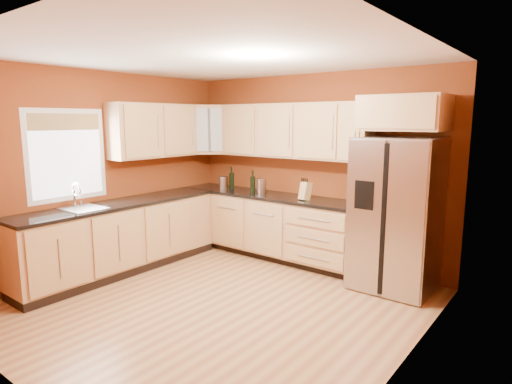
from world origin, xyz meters
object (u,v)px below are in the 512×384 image
refrigerator (396,214)px  soap_dispenser (355,198)px  wine_bottle_a (253,182)px  canister_left (223,183)px  knife_block (305,191)px

refrigerator → soap_dispenser: (-0.55, 0.07, 0.13)m
wine_bottle_a → canister_left: bearing=-177.9°
canister_left → soap_dispenser: 2.14m
knife_block → soap_dispenser: knife_block is taller
refrigerator → soap_dispenser: size_ratio=9.37×
refrigerator → knife_block: (-1.23, 0.01, 0.15)m
canister_left → wine_bottle_a: bearing=2.1°
canister_left → wine_bottle_a: 0.56m
refrigerator → canister_left: refrigerator is taller
canister_left → refrigerator: bearing=0.2°
refrigerator → wine_bottle_a: bearing=179.7°
canister_left → knife_block: 1.45m
refrigerator → soap_dispenser: bearing=173.2°
canister_left → soap_dispenser: (2.13, 0.07, -0.01)m
wine_bottle_a → soap_dispenser: 1.58m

